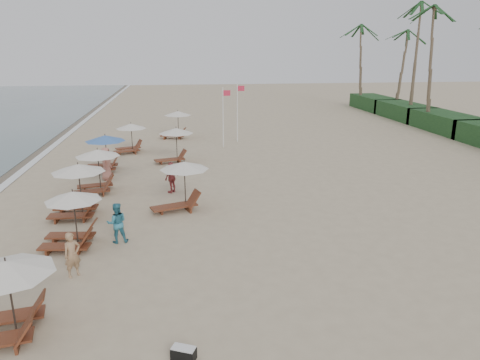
{
  "coord_description": "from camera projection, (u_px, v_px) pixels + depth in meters",
  "views": [
    {
      "loc": [
        -1.74,
        -14.88,
        7.12
      ],
      "look_at": [
        1.0,
        4.71,
        1.3
      ],
      "focal_mm": 33.48,
      "sensor_mm": 36.0,
      "label": 1
    }
  ],
  "objects": [
    {
      "name": "ground",
      "position": [
        231.0,
        251.0,
        16.38
      ],
      "size": [
        160.0,
        160.0,
        0.0
      ],
      "primitive_type": "plane",
      "color": "tan",
      "rests_on": "ground"
    },
    {
      "name": "foam_line",
      "position": [
        5.0,
        184.0,
        24.39
      ],
      "size": [
        0.5,
        140.0,
        0.02
      ],
      "primitive_type": "cube",
      "color": "white",
      "rests_on": "ground"
    },
    {
      "name": "lounger_station_0",
      "position": [
        3.0,
        297.0,
        11.19
      ],
      "size": [
        2.58,
        2.35,
        2.13
      ],
      "color": "brown",
      "rests_on": "ground"
    },
    {
      "name": "lounger_station_1",
      "position": [
        70.0,
        220.0,
        16.44
      ],
      "size": [
        2.38,
        2.05,
        2.16
      ],
      "color": "brown",
      "rests_on": "ground"
    },
    {
      "name": "lounger_station_2",
      "position": [
        75.0,
        190.0,
        19.4
      ],
      "size": [
        2.56,
        2.28,
        2.38
      ],
      "color": "brown",
      "rests_on": "ground"
    },
    {
      "name": "lounger_station_3",
      "position": [
        95.0,
        170.0,
        22.71
      ],
      "size": [
        2.49,
        2.23,
        2.26
      ],
      "color": "brown",
      "rests_on": "ground"
    },
    {
      "name": "lounger_station_4",
      "position": [
        103.0,
        152.0,
        26.81
      ],
      "size": [
        2.55,
        2.38,
        2.18
      ],
      "color": "brown",
      "rests_on": "ground"
    },
    {
      "name": "lounger_station_5",
      "position": [
        129.0,
        137.0,
        31.63
      ],
      "size": [
        2.43,
        2.21,
        2.07
      ],
      "color": "brown",
      "rests_on": "ground"
    },
    {
      "name": "inland_station_0",
      "position": [
        179.0,
        182.0,
        20.18
      ],
      "size": [
        2.82,
        2.25,
        2.22
      ],
      "color": "brown",
      "rests_on": "ground"
    },
    {
      "name": "inland_station_1",
      "position": [
        173.0,
        141.0,
        28.76
      ],
      "size": [
        2.69,
        2.24,
        2.22
      ],
      "color": "brown",
      "rests_on": "ground"
    },
    {
      "name": "inland_station_2",
      "position": [
        175.0,
        122.0,
        36.61
      ],
      "size": [
        2.73,
        2.24,
        2.22
      ],
      "color": "brown",
      "rests_on": "ground"
    },
    {
      "name": "beachgoer_near",
      "position": [
        72.0,
        255.0,
        14.37
      ],
      "size": [
        0.66,
        0.61,
        1.51
      ],
      "primitive_type": "imported",
      "rotation": [
        0.0,
        0.0,
        0.62
      ],
      "color": "#A37D58",
      "rests_on": "ground"
    },
    {
      "name": "beachgoer_mid_a",
      "position": [
        117.0,
        223.0,
        16.91
      ],
      "size": [
        0.84,
        0.7,
        1.58
      ],
      "primitive_type": "imported",
      "rotation": [
        0.0,
        0.0,
        3.29
      ],
      "color": "teal",
      "rests_on": "ground"
    },
    {
      "name": "beachgoer_far_a",
      "position": [
        172.0,
        177.0,
        22.82
      ],
      "size": [
        0.91,
        0.98,
        1.62
      ],
      "primitive_type": "imported",
      "rotation": [
        0.0,
        0.0,
        4.01
      ],
      "color": "#A84344",
      "rests_on": "ground"
    },
    {
      "name": "beachgoer_far_b",
      "position": [
        106.0,
        164.0,
        25.05
      ],
      "size": [
        0.76,
        1.01,
        1.86
      ],
      "primitive_type": "imported",
      "rotation": [
        0.0,
        0.0,
        1.37
      ],
      "color": "#B06D5F",
      "rests_on": "ground"
    },
    {
      "name": "duffel_bag",
      "position": [
        184.0,
        353.0,
        10.63
      ],
      "size": [
        0.65,
        0.5,
        0.32
      ],
      "color": "black",
      "rests_on": "ground"
    },
    {
      "name": "flag_pole_near",
      "position": [
        224.0,
        115.0,
        33.01
      ],
      "size": [
        0.59,
        0.08,
        4.42
      ],
      "color": "silver",
      "rests_on": "ground"
    },
    {
      "name": "flag_pole_far",
      "position": [
        238.0,
        110.0,
        34.99
      ],
      "size": [
        0.59,
        0.08,
        4.58
      ],
      "color": "silver",
      "rests_on": "ground"
    }
  ]
}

